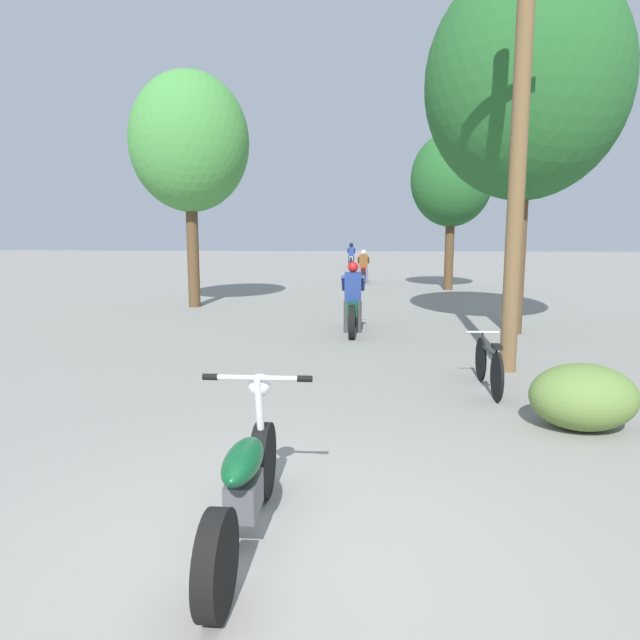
% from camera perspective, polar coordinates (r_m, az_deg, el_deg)
% --- Properties ---
extents(ground_plane, '(120.00, 120.00, 0.00)m').
position_cam_1_polar(ground_plane, '(3.90, -3.96, -23.06)').
color(ground_plane, gray).
extents(utility_pole, '(1.10, 0.24, 6.55)m').
position_cam_1_polar(utility_pole, '(8.88, 19.29, 16.76)').
color(utility_pole, brown).
rests_on(utility_pole, ground).
extents(roadside_tree_right_near, '(3.89, 3.50, 7.15)m').
position_cam_1_polar(roadside_tree_right_near, '(12.54, 19.93, 21.35)').
color(roadside_tree_right_near, '#513A23').
rests_on(roadside_tree_right_near, ground).
extents(roadside_tree_right_far, '(2.87, 2.58, 5.55)m').
position_cam_1_polar(roadside_tree_right_far, '(21.11, 13.03, 13.47)').
color(roadside_tree_right_far, '#513A23').
rests_on(roadside_tree_right_far, ground).
extents(roadside_tree_left, '(3.21, 2.89, 6.29)m').
position_cam_1_polar(roadside_tree_left, '(16.35, -12.94, 16.86)').
color(roadside_tree_left, '#513A23').
rests_on(roadside_tree_left, ground).
extents(roadside_bush, '(1.10, 0.88, 0.70)m').
position_cam_1_polar(roadside_bush, '(6.63, 24.82, -6.99)').
color(roadside_bush, '#5B7A38').
rests_on(roadside_bush, ground).
extents(motorcycle_foreground, '(0.81, 2.00, 1.03)m').
position_cam_1_polar(motorcycle_foreground, '(3.96, -7.52, -15.98)').
color(motorcycle_foreground, black).
rests_on(motorcycle_foreground, ground).
extents(motorcycle_rider_lead, '(0.50, 2.18, 1.46)m').
position_cam_1_polar(motorcycle_rider_lead, '(11.78, 3.30, 1.38)').
color(motorcycle_rider_lead, black).
rests_on(motorcycle_rider_lead, ground).
extents(motorcycle_rider_mid, '(0.50, 1.99, 1.36)m').
position_cam_1_polar(motorcycle_rider_mid, '(23.46, 4.35, 4.97)').
color(motorcycle_rider_mid, black).
rests_on(motorcycle_rider_mid, ground).
extents(motorcycle_rider_far, '(0.50, 2.09, 1.43)m').
position_cam_1_polar(motorcycle_rider_far, '(34.88, 3.14, 6.27)').
color(motorcycle_rider_far, black).
rests_on(motorcycle_rider_far, ground).
extents(bicycle_parked, '(0.44, 1.60, 0.71)m').
position_cam_1_polar(bicycle_parked, '(7.80, 16.50, -4.38)').
color(bicycle_parked, black).
rests_on(bicycle_parked, ground).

